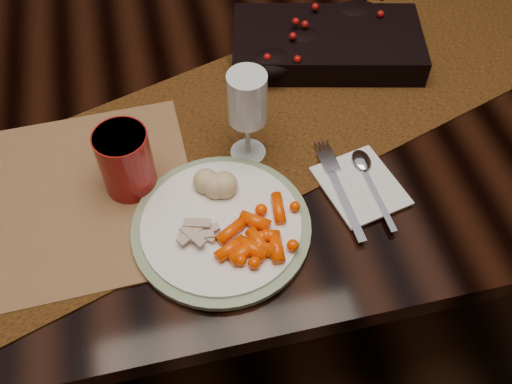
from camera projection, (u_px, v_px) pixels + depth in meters
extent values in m
plane|color=black|center=(230.00, 278.00, 1.65)|extent=(5.00, 5.00, 0.00)
cube|color=black|center=(224.00, 202.00, 1.35)|extent=(1.80, 1.00, 0.75)
cube|color=black|center=(224.00, 135.00, 0.97)|extent=(1.72, 0.87, 0.00)
cube|color=brown|center=(39.00, 205.00, 0.88)|extent=(0.48, 0.36, 0.00)
cylinder|color=white|center=(221.00, 226.00, 0.85)|extent=(0.29, 0.29, 0.01)
cube|color=white|center=(360.00, 186.00, 0.90)|extent=(0.14, 0.15, 0.00)
cylinder|color=maroon|center=(126.00, 161.00, 0.86)|extent=(0.10, 0.10, 0.11)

